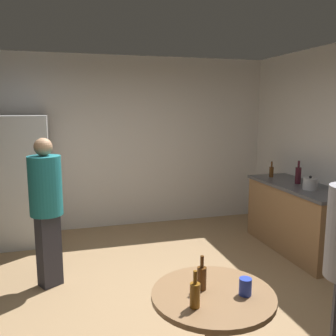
{
  "coord_description": "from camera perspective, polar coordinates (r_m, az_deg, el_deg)",
  "views": [
    {
      "loc": [
        -0.68,
        -3.13,
        1.91
      ],
      "look_at": [
        0.31,
        0.34,
        1.31
      ],
      "focal_mm": 38.93,
      "sensor_mm": 36.0,
      "label": 1
    }
  ],
  "objects": [
    {
      "name": "wine_bottle_on_counter",
      "position": [
        5.15,
        19.7,
        -1.04
      ],
      "size": [
        0.08,
        0.08,
        0.31
      ],
      "color": "#3F141E",
      "rests_on": "kitchen_counter"
    },
    {
      "name": "wall_back",
      "position": [
        5.83,
        -9.19,
        3.87
      ],
      "size": [
        5.32,
        0.06,
        2.7
      ],
      "primitive_type": "cube",
      "color": "silver",
      "rests_on": "ground_plane"
    },
    {
      "name": "ground_plane",
      "position": [
        3.76,
        -3.41,
        -21.99
      ],
      "size": [
        5.2,
        5.2,
        0.1
      ],
      "primitive_type": "cube",
      "color": "#9E7C56"
    },
    {
      "name": "beer_bottle_amber",
      "position": [
        2.29,
        4.24,
        -19.09
      ],
      "size": [
        0.06,
        0.06,
        0.23
      ],
      "color": "#8C5919",
      "rests_on": "foreground_table"
    },
    {
      "name": "plastic_cup_blue",
      "position": [
        2.47,
        12.01,
        -17.7
      ],
      "size": [
        0.08,
        0.08,
        0.11
      ],
      "primitive_type": "cylinder",
      "color": "blue",
      "rests_on": "foreground_table"
    },
    {
      "name": "refrigerator",
      "position": [
        5.46,
        -21.6,
        -1.85
      ],
      "size": [
        0.7,
        0.68,
        1.8
      ],
      "color": "silver",
      "rests_on": "ground_plane"
    },
    {
      "name": "beer_bottle_brown",
      "position": [
        2.49,
        5.31,
        -16.65
      ],
      "size": [
        0.06,
        0.06,
        0.23
      ],
      "color": "#593314",
      "rests_on": "foreground_table"
    },
    {
      "name": "person_in_teal_shirt",
      "position": [
        4.05,
        -18.53,
        -4.97
      ],
      "size": [
        0.46,
        0.46,
        1.6
      ],
      "rotation": [
        0.0,
        0.0,
        -1.05
      ],
      "color": "#2D2D38",
      "rests_on": "ground_plane"
    },
    {
      "name": "kettle",
      "position": [
        4.85,
        21.36,
        -2.33
      ],
      "size": [
        0.24,
        0.17,
        0.18
      ],
      "color": "#B2B2B7",
      "rests_on": "kitchen_counter"
    },
    {
      "name": "kitchen_counter",
      "position": [
        5.21,
        19.66,
        -7.33
      ],
      "size": [
        0.64,
        1.66,
        0.9
      ],
      "color": "olive",
      "rests_on": "ground_plane"
    },
    {
      "name": "foreground_table",
      "position": [
        2.54,
        7.03,
        -20.88
      ],
      "size": [
        0.8,
        0.8,
        0.73
      ],
      "color": "olive",
      "rests_on": "ground_plane"
    },
    {
      "name": "beer_bottle_on_counter",
      "position": [
        5.53,
        15.88,
        -0.52
      ],
      "size": [
        0.06,
        0.06,
        0.23
      ],
      "color": "#593314",
      "rests_on": "kitchen_counter"
    }
  ]
}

